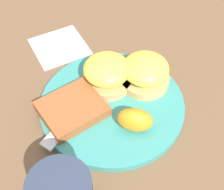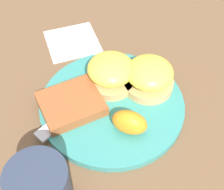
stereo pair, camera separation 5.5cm
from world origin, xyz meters
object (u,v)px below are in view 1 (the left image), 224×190
at_px(sandwich_benedict_left, 145,72).
at_px(orange_wedge, 135,120).
at_px(fork, 76,114).
at_px(hashbrown_patty, 72,109).
at_px(sandwich_benedict_right, 107,73).

relative_size(sandwich_benedict_left, orange_wedge, 1.57).
bearing_deg(orange_wedge, fork, -65.55).
relative_size(sandwich_benedict_left, hashbrown_patty, 0.89).
relative_size(sandwich_benedict_left, sandwich_benedict_right, 1.00).
bearing_deg(orange_wedge, sandwich_benedict_left, -153.34).
bearing_deg(sandwich_benedict_right, orange_wedge, 64.37).
relative_size(hashbrown_patty, orange_wedge, 1.76).
relative_size(hashbrown_patty, fork, 0.55).
bearing_deg(sandwich_benedict_right, fork, 4.12).
relative_size(sandwich_benedict_left, fork, 0.49).
height_order(sandwich_benedict_right, orange_wedge, sandwich_benedict_right).
bearing_deg(fork, hashbrown_patty, -88.20).
height_order(sandwich_benedict_left, fork, sandwich_benedict_left).
distance_m(orange_wedge, fork, 0.11).
bearing_deg(hashbrown_patty, sandwich_benedict_left, 157.86).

